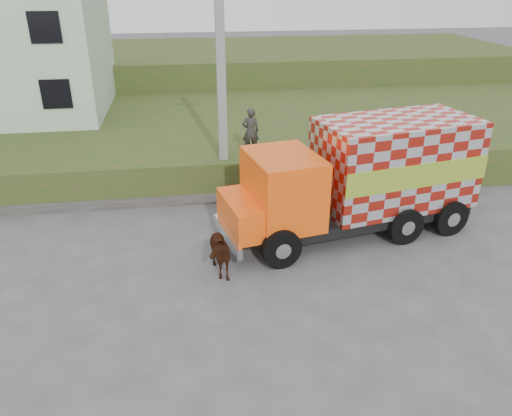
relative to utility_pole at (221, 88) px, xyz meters
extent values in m
plane|color=#474749|center=(1.00, -4.60, -4.08)|extent=(120.00, 120.00, 0.00)
cube|color=#274C19|center=(1.00, 5.40, -3.33)|extent=(40.00, 12.00, 1.50)
cube|color=#274C19|center=(1.00, 17.40, -2.58)|extent=(40.00, 12.00, 3.00)
cube|color=#595651|center=(-1.00, -0.40, -3.88)|extent=(16.00, 0.50, 0.40)
cube|color=gray|center=(0.00, 0.00, -0.08)|extent=(0.30, 0.30, 8.00)
cube|color=black|center=(3.93, -3.36, -3.39)|extent=(7.52, 3.68, 0.37)
cube|color=#FF530D|center=(1.44, -3.85, -2.22)|extent=(2.34, 2.76, 2.12)
cube|color=#FF530D|center=(0.24, -4.09, -2.86)|extent=(1.47, 2.39, 0.95)
cube|color=silver|center=(5.18, -3.11, -1.85)|extent=(5.27, 3.44, 2.75)
cube|color=yellow|center=(5.43, -4.38, -1.85)|extent=(4.79, 0.99, 0.74)
cube|color=yellow|center=(4.93, -1.84, -1.85)|extent=(4.79, 0.99, 0.74)
cube|color=silver|center=(-0.28, -4.19, -3.49)|extent=(0.63, 2.42, 0.32)
cylinder|color=black|center=(1.15, -5.15, -3.49)|extent=(1.22, 0.59, 1.17)
cylinder|color=black|center=(0.68, -2.76, -3.49)|extent=(1.22, 0.59, 1.17)
cylinder|color=black|center=(5.21, -4.35, -3.49)|extent=(1.22, 0.59, 1.17)
cylinder|color=black|center=(4.73, -1.96, -3.49)|extent=(1.22, 0.59, 1.17)
cylinder|color=black|center=(6.87, -4.02, -3.49)|extent=(1.22, 0.59, 1.17)
cylinder|color=black|center=(6.40, -1.63, -3.49)|extent=(1.22, 0.59, 1.17)
imported|color=black|center=(-0.71, -5.22, -3.39)|extent=(1.06, 1.73, 1.36)
imported|color=#302C2A|center=(1.05, 0.37, -1.71)|extent=(0.64, 0.42, 1.73)
camera|label=1|loc=(-1.34, -17.19, 3.65)|focal=35.00mm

